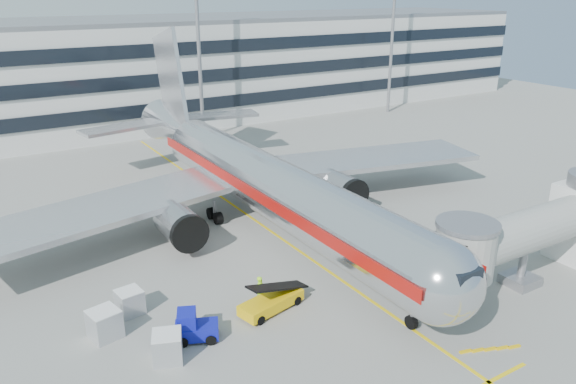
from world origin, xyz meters
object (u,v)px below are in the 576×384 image
belt_loader (271,301)px  cargo_container_left (105,324)px  main_jet (257,178)px  ramp_worker (261,290)px  baggage_tug (194,327)px  cargo_container_front (167,347)px  cargo_container_right (130,302)px

belt_loader → cargo_container_left: 10.44m
cargo_container_left → main_jet: bearing=32.8°
main_jet → ramp_worker: bearing=-118.2°
main_jet → baggage_tug: (-11.95, -13.65, -3.39)m
main_jet → belt_loader: bearing=-115.6°
main_jet → ramp_worker: (-6.53, -12.20, -3.24)m
belt_loader → cargo_container_left: bearing=164.9°
main_jet → cargo_container_front: bearing=-133.5°
belt_loader → baggage_tug: 5.61m
main_jet → cargo_container_left: (-16.43, -10.57, -3.33)m
cargo_container_left → cargo_container_front: bearing=-59.8°
belt_loader → cargo_container_left: (-10.07, 2.72, 0.26)m
belt_loader → cargo_container_front: 7.79m
belt_loader → cargo_container_right: (-7.97, 4.56, 0.17)m
belt_loader → cargo_container_right: bearing=150.2°
cargo_container_left → cargo_container_right: cargo_container_left is taller
cargo_container_right → cargo_container_front: bearing=-86.9°
cargo_container_left → cargo_container_front: (2.43, -4.17, -0.04)m
ramp_worker → main_jet: bearing=25.3°
main_jet → cargo_container_right: 17.12m
baggage_tug → cargo_container_front: baggage_tug is taller
cargo_container_left → cargo_container_right: 2.80m
cargo_container_front → ramp_worker: 7.89m
cargo_container_left → cargo_container_right: bearing=41.4°
ramp_worker → cargo_container_right: bearing=119.5°
cargo_container_left → cargo_container_front: cargo_container_left is taller
main_jet → belt_loader: main_jet is taller
baggage_tug → cargo_container_front: size_ratio=1.40×
main_jet → belt_loader: 15.16m
cargo_container_front → baggage_tug: bearing=28.0°
baggage_tug → cargo_container_left: bearing=145.5°
baggage_tug → ramp_worker: ramp_worker is taller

